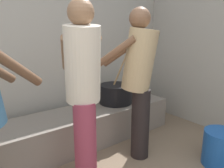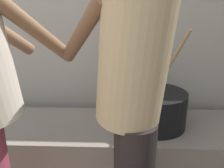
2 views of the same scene
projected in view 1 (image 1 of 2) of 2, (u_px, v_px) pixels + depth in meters
The scene contains 5 objects.
hearth_ledge at pixel (80, 128), 2.63m from camera, with size 2.60×0.60×0.42m, color slate.
cooking_pot_main at pixel (116, 94), 2.91m from camera, with size 0.45×0.45×0.72m.
cook_in_tan_shirt at pixel (139, 76), 2.20m from camera, with size 0.62×0.74×1.62m.
cook_in_cream_shirt at pixel (83, 84), 1.78m from camera, with size 0.57×0.75×1.64m.
bucket_blue_plastic at pixel (221, 148), 2.19m from camera, with size 0.37×0.37×0.38m, color #194C99.
Camera 1 is at (-0.38, -0.42, 1.35)m, focal length 33.48 mm.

